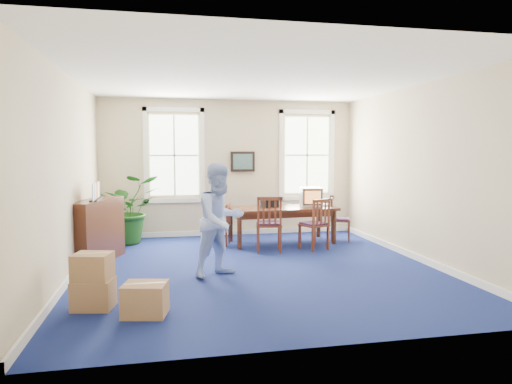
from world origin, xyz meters
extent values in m
plane|color=navy|center=(0.00, 0.00, 0.00)|extent=(6.50, 6.50, 0.00)
plane|color=white|center=(0.00, 0.00, 3.20)|extent=(6.50, 6.50, 0.00)
plane|color=#C3B290|center=(0.00, 3.25, 1.60)|extent=(6.50, 0.00, 6.50)
plane|color=#C3B290|center=(0.00, -3.25, 1.60)|extent=(6.50, 0.00, 6.50)
plane|color=#C3B290|center=(-3.00, 0.00, 1.60)|extent=(0.00, 6.50, 6.50)
plane|color=#C3B290|center=(3.00, 0.00, 1.60)|extent=(0.00, 6.50, 6.50)
cube|color=white|center=(0.00, 3.22, 0.06)|extent=(6.00, 0.04, 0.12)
cube|color=white|center=(-2.97, 0.00, 0.06)|extent=(0.04, 6.50, 0.12)
cube|color=white|center=(2.97, 0.00, 0.06)|extent=(0.04, 6.50, 0.12)
cube|color=white|center=(1.96, 2.04, 0.81)|extent=(0.19, 0.21, 0.04)
cube|color=black|center=(0.70, 2.09, 0.87)|extent=(0.40, 0.34, 0.17)
imported|color=#A2BEFF|center=(-0.67, -0.37, 0.90)|extent=(1.10, 1.03, 1.80)
cube|color=#452113|center=(-2.75, 0.97, 0.58)|extent=(0.88, 1.54, 1.16)
imported|color=#174712|center=(-2.33, 2.66, 0.75)|extent=(1.65, 1.54, 1.49)
camera|label=1|loc=(-1.53, -7.50, 1.97)|focal=32.00mm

